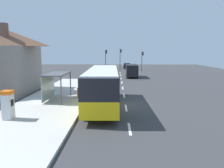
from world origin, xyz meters
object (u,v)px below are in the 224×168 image
at_px(bus, 103,85).
at_px(ticket_machine, 8,105).
at_px(recycling_bin_green, 82,90).
at_px(traffic_light_near_side, 142,58).
at_px(white_van, 132,70).
at_px(recycling_bin_red, 81,91).
at_px(traffic_light_median, 120,56).
at_px(traffic_light_far_side, 106,57).
at_px(bus_shelter, 54,80).
at_px(sedan_near, 127,66).
at_px(recycling_bin_orange, 80,93).

xyz_separation_m(bus, ticket_machine, (-6.11, -4.28, -0.67)).
height_order(recycling_bin_green, traffic_light_near_side, traffic_light_near_side).
bearing_deg(ticket_machine, traffic_light_near_side, 70.63).
bearing_deg(white_van, recycling_bin_red, -109.77).
bearing_deg(white_van, ticket_machine, -111.38).
bearing_deg(traffic_light_median, traffic_light_far_side, -167.12).
bearing_deg(recycling_bin_green, bus_shelter, -131.03).
distance_m(recycling_bin_green, traffic_light_median, 31.48).
bearing_deg(white_van, traffic_light_far_side, 112.02).
relative_size(ticket_machine, recycling_bin_green, 2.04).
relative_size(ticket_machine, recycling_bin_red, 2.04).
bearing_deg(traffic_light_far_side, recycling_bin_green, -92.08).
distance_m(sedan_near, recycling_bin_green, 37.83).
bearing_deg(traffic_light_median, ticket_machine, -101.75).
relative_size(recycling_bin_red, traffic_light_far_side, 0.19).
xyz_separation_m(recycling_bin_orange, recycling_bin_green, (0.00, 1.40, 0.00)).
distance_m(ticket_machine, bus_shelter, 6.20).
distance_m(traffic_light_near_side, traffic_light_far_side, 8.65).
distance_m(recycling_bin_red, traffic_light_median, 32.17).
height_order(white_van, traffic_light_far_side, traffic_light_far_side).
bearing_deg(white_van, traffic_light_median, 97.39).
height_order(recycling_bin_green, bus_shelter, bus_shelter).
relative_size(sedan_near, traffic_light_far_side, 0.89).
distance_m(recycling_bin_orange, bus_shelter, 2.88).
bearing_deg(traffic_light_near_side, recycling_bin_green, -108.26).
relative_size(bus, bus_shelter, 2.76).
distance_m(ticket_machine, traffic_light_near_side, 40.24).
relative_size(white_van, recycling_bin_red, 5.50).
xyz_separation_m(white_van, traffic_light_far_side, (-5.30, 13.11, 2.01)).
bearing_deg(white_van, sedan_near, 89.73).
distance_m(traffic_light_far_side, bus_shelter, 32.95).
xyz_separation_m(recycling_bin_green, bus_shelter, (-2.21, -2.54, 1.44)).
distance_m(recycling_bin_red, recycling_bin_green, 0.70).
distance_m(sedan_near, traffic_light_far_side, 9.25).
xyz_separation_m(bus, recycling_bin_green, (-2.49, 4.23, -1.19)).
bearing_deg(bus_shelter, ticket_machine, -103.32).
bearing_deg(recycling_bin_green, recycling_bin_red, -90.00).
xyz_separation_m(white_van, ticket_machine, (-10.02, -25.61, -0.17)).
relative_size(bus, recycling_bin_green, 11.63).
bearing_deg(traffic_light_far_side, white_van, -67.98).
bearing_deg(traffic_light_far_side, recycling_bin_red, -92.04).
distance_m(recycling_bin_red, traffic_light_far_side, 31.05).
distance_m(recycling_bin_orange, traffic_light_far_side, 31.75).
relative_size(bus, sedan_near, 2.46).
height_order(traffic_light_median, bus_shelter, traffic_light_median).
xyz_separation_m(bus, traffic_light_far_side, (-1.39, 34.44, 1.51)).
bearing_deg(sedan_near, bus_shelter, -102.34).
bearing_deg(sedan_near, traffic_light_median, -106.90).
distance_m(ticket_machine, traffic_light_median, 40.43).
bearing_deg(recycling_bin_red, traffic_light_far_side, 87.96).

